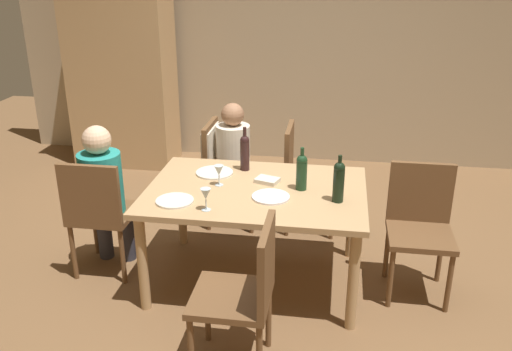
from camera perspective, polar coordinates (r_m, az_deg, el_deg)
ground_plane at (r=4.14m, az=0.00°, el=-10.77°), size 10.00×10.00×0.00m
rear_room_partition at (r=6.26m, az=3.98°, el=13.77°), size 6.40×0.12×2.70m
armoire_cabinet at (r=6.31m, az=-13.86°, el=10.93°), size 1.18×0.62×2.18m
dining_table at (r=3.83m, az=0.00°, el=-2.55°), size 1.52×1.07×0.74m
chair_left_end at (r=4.12m, az=-16.07°, el=-3.42°), size 0.44×0.44×0.92m
chair_far_left at (r=4.76m, az=-3.84°, el=1.71°), size 0.46×0.44×0.92m
chair_near at (r=3.09m, az=-1.04°, el=-11.66°), size 0.44×0.44×0.92m
chair_right_end at (r=3.97m, az=16.74°, el=-4.53°), size 0.44×0.44×0.92m
chair_far_right at (r=4.69m, az=4.80°, el=0.54°), size 0.44×0.44×0.92m
person_woman_host at (r=4.17m, az=-15.62°, el=-1.23°), size 0.31×0.35×1.14m
person_man_bearded at (r=4.72m, az=-2.08°, el=2.12°), size 0.33×0.29×1.10m
wine_bottle_tall_green at (r=4.08m, az=-1.18°, el=2.53°), size 0.07×0.07×0.34m
wine_bottle_dark_red at (r=3.75m, az=4.79°, el=0.48°), size 0.08×0.08×0.30m
wine_bottle_short_olive at (r=3.59m, az=8.63°, el=-0.53°), size 0.07×0.07×0.32m
wine_glass_near_left at (r=3.82m, az=-3.90°, el=0.46°), size 0.07×0.07×0.15m
wine_glass_centre at (r=3.46m, az=-5.27°, el=-2.02°), size 0.07×0.07×0.15m
dinner_plate_host at (r=3.66m, az=1.55°, el=-2.24°), size 0.25×0.25×0.01m
dinner_plate_guest_left at (r=3.64m, az=-8.48°, el=-2.62°), size 0.25×0.25×0.01m
dinner_plate_guest_right at (r=4.07m, az=-4.36°, el=0.31°), size 0.28×0.28×0.01m
folded_napkin at (r=3.90m, az=1.18°, el=-0.50°), size 0.19×0.16×0.03m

